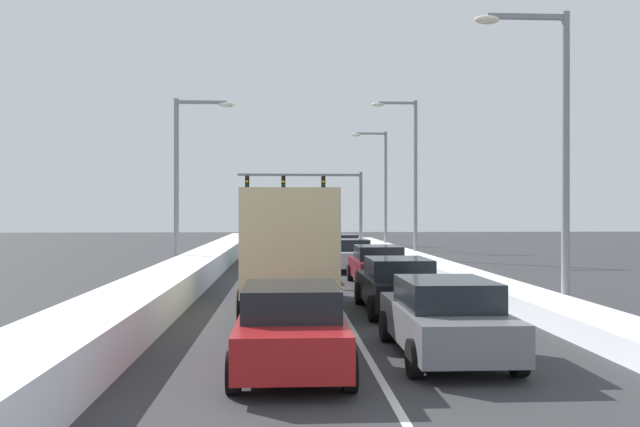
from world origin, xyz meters
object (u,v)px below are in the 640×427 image
sedan_red_center_lane_nearest (291,326)px  street_lamp_right_far (381,180)px  sedan_silver_right_lane_fourth (350,255)px  sedan_gray_right_lane_nearest (445,318)px  sedan_black_right_lane_second (398,285)px  street_lamp_left_mid (185,169)px  street_lamp_right_near (553,133)px  sedan_navy_right_lane_fifth (342,248)px  sedan_white_center_lane_third (285,261)px  sedan_maroon_right_lane_third (378,265)px  street_lamp_right_mid (410,166)px  sedan_tan_center_lane_fifth (284,245)px  sedan_green_center_lane_fourth (279,251)px  traffic_light_gantry (317,189)px  box_truck_center_lane_second (289,244)px

sedan_red_center_lane_nearest → street_lamp_right_far: street_lamp_right_far is taller
sedan_silver_right_lane_fourth → sedan_gray_right_lane_nearest: bearing=-90.1°
sedan_black_right_lane_second → street_lamp_left_mid: (-7.52, 10.90, 3.92)m
street_lamp_right_near → sedan_red_center_lane_nearest: bearing=-140.5°
sedan_gray_right_lane_nearest → sedan_silver_right_lane_fourth: 18.37m
street_lamp_left_mid → sedan_navy_right_lane_fifth: bearing=46.9°
sedan_red_center_lane_nearest → sedan_white_center_lane_third: size_ratio=1.00×
sedan_white_center_lane_third → sedan_red_center_lane_nearest: bearing=-89.7°
sedan_black_right_lane_second → sedan_navy_right_lane_fifth: bearing=89.6°
sedan_maroon_right_lane_third → street_lamp_right_mid: street_lamp_right_mid is taller
sedan_gray_right_lane_nearest → sedan_tan_center_lane_fifth: bearing=96.4°
sedan_navy_right_lane_fifth → street_lamp_right_mid: size_ratio=0.48×
sedan_green_center_lane_fourth → sedan_tan_center_lane_fifth: 6.67m
sedan_maroon_right_lane_third → sedan_navy_right_lane_fifth: (-0.27, 12.39, 0.00)m
sedan_maroon_right_lane_third → sedan_green_center_lane_fourth: size_ratio=1.00×
sedan_red_center_lane_nearest → sedan_tan_center_lane_fifth: (-0.17, 28.70, 0.00)m
sedan_white_center_lane_third → sedan_maroon_right_lane_third: bearing=-32.7°
sedan_maroon_right_lane_third → sedan_white_center_lane_third: size_ratio=1.00×
traffic_light_gantry → street_lamp_right_near: 38.09m
sedan_black_right_lane_second → sedan_white_center_lane_third: bearing=109.2°
street_lamp_right_near → street_lamp_right_far: size_ratio=0.95×
sedan_black_right_lane_second → sedan_maroon_right_lane_third: (0.40, 6.68, 0.00)m
street_lamp_right_far → traffic_light_gantry: bearing=119.8°
sedan_maroon_right_lane_third → street_lamp_right_far: street_lamp_right_far is taller
sedan_tan_center_lane_fifth → street_lamp_right_mid: street_lamp_right_mid is taller
sedan_silver_right_lane_fourth → box_truck_center_lane_second: box_truck_center_lane_second is taller
sedan_black_right_lane_second → sedan_maroon_right_lane_third: bearing=86.6°
sedan_silver_right_lane_fourth → street_lamp_right_far: (4.02, 17.06, 4.42)m
box_truck_center_lane_second → street_lamp_right_far: bearing=76.6°
sedan_red_center_lane_nearest → street_lamp_right_near: size_ratio=0.54×
sedan_gray_right_lane_nearest → street_lamp_right_far: size_ratio=0.52×
traffic_light_gantry → sedan_black_right_lane_second: bearing=-89.4°
sedan_navy_right_lane_fifth → sedan_red_center_lane_nearest: size_ratio=1.00×
sedan_silver_right_lane_fourth → sedan_maroon_right_lane_third: bearing=-85.8°
sedan_gray_right_lane_nearest → box_truck_center_lane_second: 6.80m
street_lamp_right_near → sedan_navy_right_lane_fifth: bearing=101.8°
street_lamp_right_near → box_truck_center_lane_second: bearing=173.2°
box_truck_center_lane_second → street_lamp_right_far: 30.40m
street_lamp_right_near → sedan_black_right_lane_second: bearing=173.4°
box_truck_center_lane_second → street_lamp_left_mid: size_ratio=0.93×
sedan_tan_center_lane_fifth → street_lamp_right_far: size_ratio=0.52×
sedan_red_center_lane_nearest → sedan_gray_right_lane_nearest: bearing=15.3°
street_lamp_right_mid → traffic_light_gantry: bearing=104.4°
sedan_red_center_lane_nearest → street_lamp_right_near: (7.25, 5.97, 4.19)m
sedan_navy_right_lane_fifth → sedan_gray_right_lane_nearest: bearing=-90.5°
box_truck_center_lane_second → sedan_tan_center_lane_fifth: 21.90m
sedan_navy_right_lane_fifth → sedan_black_right_lane_second: bearing=-90.4°
sedan_maroon_right_lane_third → street_lamp_right_mid: bearing=73.8°
sedan_tan_center_lane_fifth → street_lamp_right_near: street_lamp_right_near is taller
sedan_silver_right_lane_fourth → street_lamp_left_mid: 8.63m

